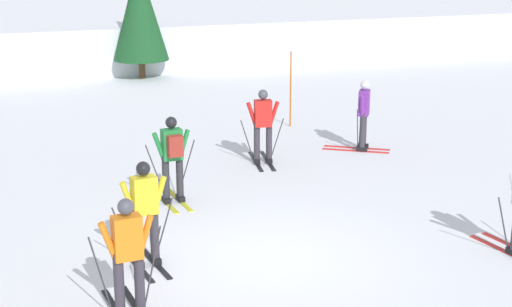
# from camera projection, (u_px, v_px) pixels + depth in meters

# --- Properties ---
(ground_plane) EXTENTS (120.00, 120.00, 0.00)m
(ground_plane) POSITION_uv_depth(u_px,v_px,m) (269.00, 258.00, 12.45)
(ground_plane) COLOR white
(far_snow_ridge) EXTENTS (80.00, 7.58, 1.75)m
(far_snow_ridge) POSITION_uv_depth(u_px,v_px,m) (88.00, 41.00, 31.06)
(far_snow_ridge) COLOR white
(far_snow_ridge) RESTS_ON ground
(skier_orange) EXTENTS (1.00, 1.62, 1.71)m
(skier_orange) POSITION_uv_depth(u_px,v_px,m) (128.00, 255.00, 10.26)
(skier_orange) COLOR black
(skier_orange) RESTS_ON ground
(skier_yellow) EXTENTS (1.00, 1.63, 1.71)m
(skier_yellow) POSITION_uv_depth(u_px,v_px,m) (145.00, 211.00, 11.90)
(skier_yellow) COLOR black
(skier_yellow) RESTS_ON ground
(skier_red) EXTENTS (0.99, 1.64, 1.71)m
(skier_red) POSITION_uv_depth(u_px,v_px,m) (263.00, 124.00, 17.32)
(skier_red) COLOR black
(skier_red) RESTS_ON ground
(skier_green) EXTENTS (1.00, 1.62, 1.71)m
(skier_green) POSITION_uv_depth(u_px,v_px,m) (172.00, 155.00, 14.73)
(skier_green) COLOR gold
(skier_green) RESTS_ON ground
(skier_purple) EXTENTS (1.54, 1.19, 1.71)m
(skier_purple) POSITION_uv_depth(u_px,v_px,m) (363.00, 113.00, 18.39)
(skier_purple) COLOR red
(skier_purple) RESTS_ON ground
(trail_marker_pole) EXTENTS (0.04, 0.04, 2.04)m
(trail_marker_pole) POSITION_uv_depth(u_px,v_px,m) (291.00, 89.00, 20.69)
(trail_marker_pole) COLOR #C65614
(trail_marker_pole) RESTS_ON ground
(conifer_far_left) EXTENTS (1.99, 1.99, 4.18)m
(conifer_far_left) POSITION_uv_depth(u_px,v_px,m) (140.00, 11.00, 27.28)
(conifer_far_left) COLOR #513823
(conifer_far_left) RESTS_ON ground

